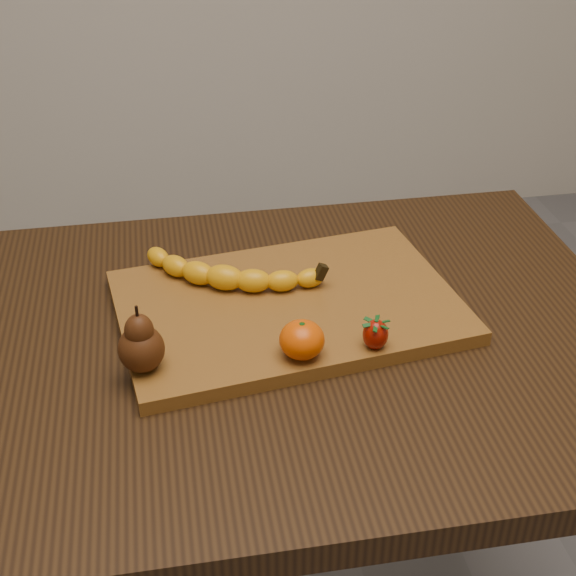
{
  "coord_description": "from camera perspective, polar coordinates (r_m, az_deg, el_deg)",
  "views": [
    {
      "loc": [
        -0.12,
        -0.85,
        1.38
      ],
      "look_at": [
        0.04,
        0.04,
        0.8
      ],
      "focal_mm": 50.0,
      "sensor_mm": 36.0,
      "label": 1
    }
  ],
  "objects": [
    {
      "name": "pear",
      "position": [
        0.95,
        -10.48,
        -3.53
      ],
      "size": [
        0.07,
        0.07,
        0.09
      ],
      "primitive_type": null,
      "rotation": [
        0.0,
        0.0,
        0.36
      ],
      "color": "#43200A",
      "rests_on": "cutting_board"
    },
    {
      "name": "table",
      "position": [
        1.11,
        -1.68,
        -7.31
      ],
      "size": [
        1.0,
        0.7,
        0.76
      ],
      "color": "black",
      "rests_on": "ground"
    },
    {
      "name": "banana",
      "position": [
        1.1,
        -4.54,
        0.75
      ],
      "size": [
        0.23,
        0.15,
        0.04
      ],
      "primitive_type": null,
      "rotation": [
        0.0,
        0.0,
        -0.43
      ],
      "color": "#EFA70B",
      "rests_on": "cutting_board"
    },
    {
      "name": "mandarin",
      "position": [
        0.97,
        0.99,
        -3.7
      ],
      "size": [
        0.06,
        0.06,
        0.05
      ],
      "primitive_type": "ellipsoid",
      "rotation": [
        0.0,
        0.0,
        0.12
      ],
      "color": "#DD4B02",
      "rests_on": "cutting_board"
    },
    {
      "name": "cutting_board",
      "position": [
        1.09,
        -0.0,
        -1.33
      ],
      "size": [
        0.49,
        0.36,
        0.02
      ],
      "primitive_type": "cube",
      "rotation": [
        0.0,
        0.0,
        0.14
      ],
      "color": "brown",
      "rests_on": "table"
    },
    {
      "name": "strawberry",
      "position": [
        0.99,
        6.25,
        -3.22
      ],
      "size": [
        0.04,
        0.04,
        0.04
      ],
      "primitive_type": null,
      "rotation": [
        0.0,
        0.0,
        0.16
      ],
      "color": "#931004",
      "rests_on": "cutting_board"
    }
  ]
}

